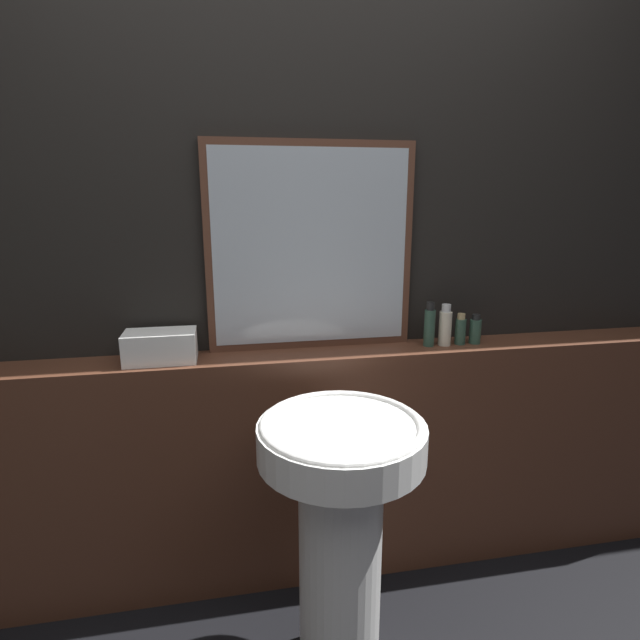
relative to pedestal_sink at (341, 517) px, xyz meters
name	(u,v)px	position (x,y,z in m)	size (l,w,h in m)	color
wall_back	(311,244)	(0.01, 0.54, 0.74)	(8.00, 0.06, 2.50)	black
vanity_counter	(317,465)	(0.01, 0.41, -0.07)	(2.96, 0.19, 0.88)	#512D1E
pedestal_sink	(341,517)	(0.00, 0.00, 0.00)	(0.47, 0.47, 0.82)	white
mirror	(311,248)	(0.00, 0.49, 0.73)	(0.73, 0.03, 0.72)	#563323
towel_stack	(161,346)	(-0.52, 0.41, 0.42)	(0.23, 0.13, 0.10)	white
shampoo_bottle	(430,326)	(0.42, 0.41, 0.44)	(0.04, 0.04, 0.16)	#2D4C3D
conditioner_bottle	(445,326)	(0.48, 0.41, 0.44)	(0.05, 0.05, 0.15)	beige
lotion_bottle	(460,330)	(0.54, 0.41, 0.42)	(0.04, 0.04, 0.12)	#2D4C3D
body_wash_bottle	(475,330)	(0.60, 0.41, 0.42)	(0.04, 0.04, 0.11)	#2D4C3D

